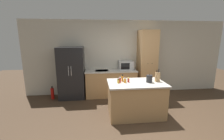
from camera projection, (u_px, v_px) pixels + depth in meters
ground_plane at (147, 127)px, 3.43m from camera, size 14.00×14.00×0.00m
wall_back at (127, 58)px, 5.42m from camera, size 7.20×0.06×2.60m
refrigerator at (72, 73)px, 4.97m from camera, size 0.84×0.66×1.71m
back_counter at (111, 83)px, 5.22m from camera, size 1.76×0.63×0.91m
pantry_cabinet at (147, 63)px, 5.21m from camera, size 0.58×0.63×2.26m
kitchen_island at (136, 99)px, 3.89m from camera, size 1.44×0.89×0.89m
microwave at (126, 65)px, 5.23m from camera, size 0.50×0.38×0.30m
knife_block at (157, 77)px, 3.84m from camera, size 0.11×0.08×0.33m
spice_bottle_tall_dark at (125, 80)px, 3.81m from camera, size 0.05×0.05×0.11m
spice_bottle_short_red at (128, 80)px, 3.80m from camera, size 0.06×0.06×0.12m
spice_bottle_amber_oil at (125, 81)px, 3.73m from camera, size 0.06×0.06×0.13m
spice_bottle_green_herb at (118, 81)px, 3.71m from camera, size 0.05×0.05×0.11m
spice_bottle_pale_salt at (122, 78)px, 3.86m from camera, size 0.06×0.06×0.18m
spice_bottle_orange_cap at (120, 80)px, 3.77m from camera, size 0.05×0.05×0.14m
kettle at (149, 79)px, 3.78m from camera, size 0.15×0.15×0.21m
fire_extinguisher at (53, 93)px, 4.96m from camera, size 0.10×0.10×0.44m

